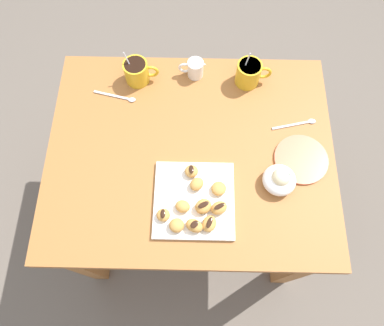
% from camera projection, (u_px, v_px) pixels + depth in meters
% --- Properties ---
extents(ground_plane, '(8.00, 8.00, 0.00)m').
position_uv_depth(ground_plane, '(191.00, 208.00, 1.95)').
color(ground_plane, '#665B51').
extents(dining_table, '(1.01, 0.81, 0.76)m').
position_uv_depth(dining_table, '(191.00, 166.00, 1.38)').
color(dining_table, '#A36633').
rests_on(dining_table, ground_plane).
extents(pastry_plate_square, '(0.26, 0.26, 0.02)m').
position_uv_depth(pastry_plate_square, '(194.00, 200.00, 1.17)').
color(pastry_plate_square, white).
rests_on(pastry_plate_square, dining_table).
extents(coffee_mug_mustard_left, '(0.13, 0.09, 0.14)m').
position_uv_depth(coffee_mug_mustard_left, '(137.00, 71.00, 1.32)').
color(coffee_mug_mustard_left, gold).
rests_on(coffee_mug_mustard_left, dining_table).
extents(coffee_mug_mustard_right, '(0.13, 0.09, 0.15)m').
position_uv_depth(coffee_mug_mustard_right, '(249.00, 73.00, 1.32)').
color(coffee_mug_mustard_right, gold).
rests_on(coffee_mug_mustard_right, dining_table).
extents(cream_pitcher_white, '(0.10, 0.06, 0.07)m').
position_uv_depth(cream_pitcher_white, '(195.00, 68.00, 1.34)').
color(cream_pitcher_white, white).
rests_on(cream_pitcher_white, dining_table).
extents(ice_cream_bowl, '(0.11, 0.11, 0.08)m').
position_uv_depth(ice_cream_bowl, '(280.00, 180.00, 1.17)').
color(ice_cream_bowl, white).
rests_on(ice_cream_bowl, dining_table).
extents(saucer_coral_left, '(0.19, 0.19, 0.01)m').
position_uv_depth(saucer_coral_left, '(301.00, 159.00, 1.23)').
color(saucer_coral_left, '#E5704C').
rests_on(saucer_coral_left, dining_table).
extents(loose_spoon_near_saucer, '(0.16, 0.05, 0.01)m').
position_uv_depth(loose_spoon_near_saucer, '(299.00, 124.00, 1.29)').
color(loose_spoon_near_saucer, silver).
rests_on(loose_spoon_near_saucer, dining_table).
extents(loose_spoon_by_plate, '(0.16, 0.05, 0.01)m').
position_uv_depth(loose_spoon_by_plate, '(120.00, 97.00, 1.33)').
color(loose_spoon_by_plate, silver).
rests_on(loose_spoon_by_plate, dining_table).
extents(beignet_0, '(0.06, 0.07, 0.03)m').
position_uv_depth(beignet_0, '(209.00, 224.00, 1.12)').
color(beignet_0, '#D19347').
rests_on(beignet_0, pastry_plate_square).
extents(chocolate_drizzle_0, '(0.03, 0.04, 0.00)m').
position_uv_depth(chocolate_drizzle_0, '(210.00, 222.00, 1.10)').
color(chocolate_drizzle_0, black).
rests_on(chocolate_drizzle_0, beignet_0).
extents(beignet_1, '(0.06, 0.06, 0.03)m').
position_uv_depth(beignet_1, '(197.00, 184.00, 1.17)').
color(beignet_1, '#D19347').
rests_on(beignet_1, pastry_plate_square).
extents(beignet_2, '(0.07, 0.07, 0.03)m').
position_uv_depth(beignet_2, '(219.00, 189.00, 1.16)').
color(beignet_2, '#D19347').
rests_on(beignet_2, pastry_plate_square).
extents(beignet_3, '(0.07, 0.06, 0.04)m').
position_uv_depth(beignet_3, '(194.00, 226.00, 1.11)').
color(beignet_3, '#D19347').
rests_on(beignet_3, pastry_plate_square).
extents(chocolate_drizzle_3, '(0.03, 0.03, 0.00)m').
position_uv_depth(chocolate_drizzle_3, '(194.00, 224.00, 1.10)').
color(chocolate_drizzle_3, black).
rests_on(chocolate_drizzle_3, beignet_3).
extents(beignet_4, '(0.05, 0.05, 0.03)m').
position_uv_depth(beignet_4, '(191.00, 171.00, 1.19)').
color(beignet_4, '#D19347').
rests_on(beignet_4, pastry_plate_square).
extents(chocolate_drizzle_4, '(0.02, 0.03, 0.00)m').
position_uv_depth(chocolate_drizzle_4, '(191.00, 169.00, 1.17)').
color(chocolate_drizzle_4, black).
rests_on(chocolate_drizzle_4, beignet_4).
extents(beignet_5, '(0.05, 0.05, 0.03)m').
position_uv_depth(beignet_5, '(177.00, 225.00, 1.12)').
color(beignet_5, '#D19347').
rests_on(beignet_5, pastry_plate_square).
extents(beignet_6, '(0.05, 0.05, 0.03)m').
position_uv_depth(beignet_6, '(163.00, 215.00, 1.13)').
color(beignet_6, '#D19347').
rests_on(beignet_6, pastry_plate_square).
extents(chocolate_drizzle_6, '(0.02, 0.03, 0.00)m').
position_uv_depth(chocolate_drizzle_6, '(163.00, 214.00, 1.12)').
color(chocolate_drizzle_6, black).
rests_on(chocolate_drizzle_6, beignet_6).
extents(beignet_7, '(0.07, 0.06, 0.04)m').
position_uv_depth(beignet_7, '(219.00, 208.00, 1.14)').
color(beignet_7, '#D19347').
rests_on(beignet_7, pastry_plate_square).
extents(chocolate_drizzle_7, '(0.04, 0.03, 0.00)m').
position_uv_depth(chocolate_drizzle_7, '(219.00, 206.00, 1.12)').
color(chocolate_drizzle_7, black).
rests_on(chocolate_drizzle_7, beignet_7).
extents(beignet_8, '(0.07, 0.07, 0.04)m').
position_uv_depth(beignet_8, '(203.00, 206.00, 1.14)').
color(beignet_8, '#D19347').
rests_on(beignet_8, pastry_plate_square).
extents(chocolate_drizzle_8, '(0.04, 0.03, 0.00)m').
position_uv_depth(chocolate_drizzle_8, '(203.00, 205.00, 1.12)').
color(chocolate_drizzle_8, black).
rests_on(chocolate_drizzle_8, beignet_8).
extents(beignet_9, '(0.06, 0.05, 0.03)m').
position_uv_depth(beignet_9, '(183.00, 206.00, 1.14)').
color(beignet_9, '#D19347').
rests_on(beignet_9, pastry_plate_square).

